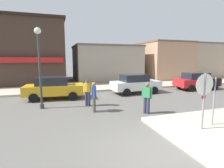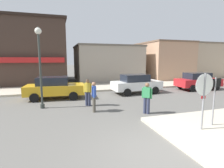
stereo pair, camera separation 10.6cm
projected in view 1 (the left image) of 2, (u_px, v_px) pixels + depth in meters
name	position (u px, v px, depth m)	size (l,w,h in m)	color
ground_plane	(165.00, 153.00, 5.24)	(160.00, 160.00, 0.00)	#5B5954
kerb_far	(89.00, 88.00, 16.79)	(80.00, 4.00, 0.15)	#B7AD99
stop_sign	(204.00, 94.00, 6.53)	(0.82, 0.07, 2.30)	gray
one_way_sign	(214.00, 96.00, 6.99)	(0.60, 0.06, 2.10)	gray
lamp_post	(39.00, 56.00, 9.58)	(0.36, 0.36, 4.54)	#333833
parked_car_nearest	(54.00, 88.00, 12.28)	(4.14, 2.15, 1.56)	gold
parked_car_second	(135.00, 83.00, 14.31)	(4.09, 2.06, 1.56)	white
parked_car_third	(196.00, 81.00, 16.08)	(4.08, 2.02, 1.56)	red
pedestrian_crossing_near	(94.00, 96.00, 9.25)	(0.27, 0.56, 1.61)	#4C473D
pedestrian_crossing_far	(88.00, 92.00, 10.45)	(0.51, 0.38, 1.61)	#2D334C
pedestrian_kerb_side	(147.00, 97.00, 8.95)	(0.44, 0.47, 1.61)	#2D334C
building_corner_shop	(21.00, 53.00, 20.74)	(9.99, 10.41, 7.01)	#3D2D26
building_storefront_left_near	(106.00, 63.00, 22.89)	(8.10, 6.63, 4.46)	#9E9384
building_storefront_left_mid	(161.00, 61.00, 24.64)	(5.77, 7.12, 5.04)	tan
building_storefront_right_near	(196.00, 61.00, 26.73)	(5.83, 5.77, 5.08)	tan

